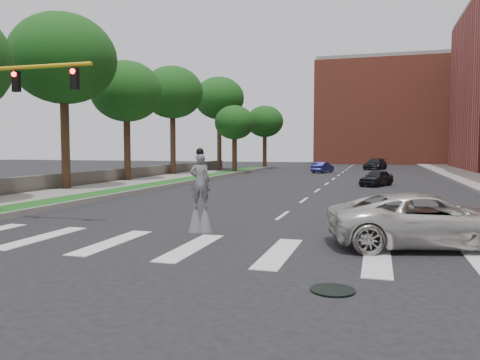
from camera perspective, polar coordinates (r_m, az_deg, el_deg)
ground_plane at (r=12.33m, az=-2.12°, el=-9.54°), size 160.00×160.00×0.00m
grass_median at (r=35.01m, az=-9.61°, el=-0.58°), size 2.00×60.00×0.25m
median_curb at (r=34.56m, az=-8.04°, el=-0.59°), size 0.20×60.00×0.28m
sidewalk_left at (r=28.27m, az=-24.11°, el=-2.02°), size 4.00×60.00×0.18m
stone_wall at (r=39.39m, az=-15.55°, el=0.46°), size 0.50×56.00×1.10m
manhole at (r=9.83m, az=11.23°, el=-13.03°), size 0.90×0.90×0.04m
building_backdrop at (r=89.60m, az=17.91°, el=7.72°), size 26.00×14.00×18.00m
traffic_signal at (r=19.81m, az=-27.21°, el=7.22°), size 5.30×0.23×6.20m
stilt_performer at (r=15.93m, az=-4.88°, el=-2.23°), size 0.82×0.66×2.87m
suv_crossing at (r=14.59m, az=21.89°, el=-4.59°), size 6.08×3.89×1.56m
car_near at (r=36.34m, az=16.30°, el=0.24°), size 2.77×3.83×1.21m
car_mid at (r=53.86m, az=10.03°, el=1.52°), size 2.30×3.95×1.23m
car_far at (r=63.09m, az=16.17°, el=1.88°), size 3.36×5.36×1.45m
tree_2 at (r=33.54m, az=-20.75°, el=13.59°), size 6.89×6.89×11.59m
tree_3 at (r=40.36m, az=-13.69°, el=10.39°), size 5.89×5.89×10.01m
tree_4 at (r=48.49m, az=-8.24°, el=10.48°), size 6.19×6.19×11.07m
tree_5 at (r=58.99m, az=-2.56°, el=9.88°), size 6.21×6.21×11.63m
tree_6 at (r=51.68m, az=-0.68°, el=6.96°), size 4.39×4.39×7.48m
tree_7 at (r=63.76m, az=3.04°, el=7.10°), size 5.02×5.02×8.52m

